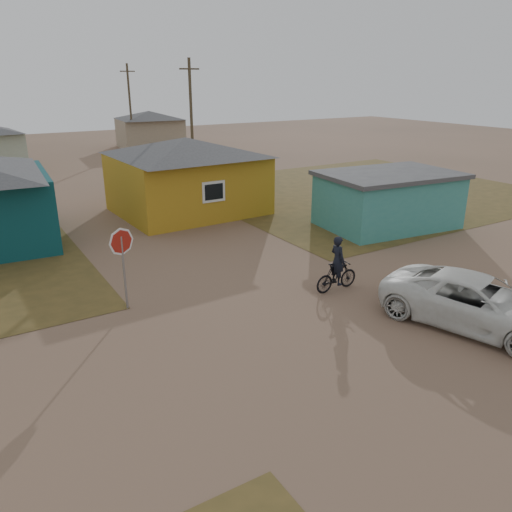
{
  "coord_description": "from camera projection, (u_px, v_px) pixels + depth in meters",
  "views": [
    {
      "loc": [
        -8.0,
        -10.03,
        6.79
      ],
      "look_at": [
        -0.01,
        3.0,
        1.3
      ],
      "focal_mm": 35.0,
      "sensor_mm": 36.0,
      "label": 1
    }
  ],
  "objects": [
    {
      "name": "stop_sign",
      "position": [
        122.0,
        250.0,
        14.89
      ],
      "size": [
        0.86,
        0.11,
        2.62
      ],
      "color": "gray",
      "rests_on": "ground"
    },
    {
      "name": "utility_pole_near",
      "position": [
        191.0,
        119.0,
        33.73
      ],
      "size": [
        1.4,
        0.2,
        8.0
      ],
      "color": "#4C402D",
      "rests_on": "ground"
    },
    {
      "name": "utility_pole_far",
      "position": [
        130.0,
        107.0,
        47.06
      ],
      "size": [
        1.4,
        0.2,
        8.0
      ],
      "color": "#4C402D",
      "rests_on": "ground"
    },
    {
      "name": "house_yellow",
      "position": [
        187.0,
        174.0,
        26.06
      ],
      "size": [
        7.72,
        6.76,
        3.9
      ],
      "color": "#B2831B",
      "rests_on": "ground"
    },
    {
      "name": "cyclist",
      "position": [
        337.0,
        271.0,
        16.64
      ],
      "size": [
        1.69,
        0.61,
        1.91
      ],
      "color": "black",
      "rests_on": "ground"
    },
    {
      "name": "ground",
      "position": [
        311.0,
        329.0,
        14.28
      ],
      "size": [
        120.0,
        120.0,
        0.0
      ],
      "primitive_type": "plane",
      "color": "#7D5D48"
    },
    {
      "name": "shed_turquoise",
      "position": [
        388.0,
        199.0,
        23.72
      ],
      "size": [
        6.71,
        4.93,
        2.6
      ],
      "color": "teal",
      "rests_on": "ground"
    },
    {
      "name": "vehicle",
      "position": [
        478.0,
        303.0,
        14.2
      ],
      "size": [
        3.93,
        5.82,
        1.48
      ],
      "primitive_type": "imported",
      "rotation": [
        0.0,
        0.0,
        0.3
      ],
      "color": "silver",
      "rests_on": "ground"
    },
    {
      "name": "house_beige_east",
      "position": [
        150.0,
        129.0,
        50.66
      ],
      "size": [
        6.95,
        6.05,
        3.6
      ],
      "color": "gray",
      "rests_on": "ground"
    },
    {
      "name": "grass_ne",
      "position": [
        362.0,
        191.0,
        31.59
      ],
      "size": [
        20.0,
        18.0,
        0.0
      ],
      "primitive_type": "cube",
      "color": "brown",
      "rests_on": "ground"
    }
  ]
}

